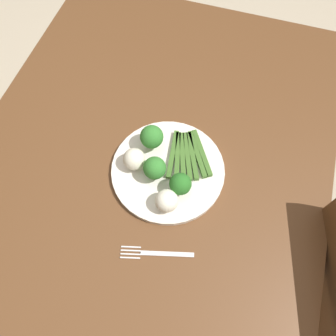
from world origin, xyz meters
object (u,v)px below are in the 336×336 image
object	(u,v)px
dining_table	(151,174)
cauliflower_mid	(167,201)
broccoli_back	(155,168)
broccoli_front	(180,184)
cauliflower_outer_edge	(134,159)
fork	(156,253)
plate	(168,170)
broccoli_back_right	(154,138)
asparagus_bundle	(187,155)

from	to	relation	value
dining_table	cauliflower_mid	distance (m)	0.21
broccoli_back	broccoli_front	bearing A→B (deg)	-106.34
cauliflower_outer_edge	fork	xyz separation A→B (m)	(-0.19, -0.12, -0.04)
cauliflower_outer_edge	cauliflower_mid	xyz separation A→B (m)	(-0.08, -0.11, -0.00)
plate	broccoli_back_right	distance (m)	0.09
fork	broccoli_back	bearing A→B (deg)	-86.36
asparagus_bundle	cauliflower_outer_edge	distance (m)	0.13
asparagus_bundle	fork	bearing A→B (deg)	-21.68
plate	cauliflower_mid	distance (m)	0.10
broccoli_back_right	fork	world-z (taller)	broccoli_back_right
cauliflower_outer_edge	fork	bearing A→B (deg)	-148.67
dining_table	asparagus_bundle	size ratio (longest dim) A/B	7.90
dining_table	cauliflower_outer_edge	world-z (taller)	cauliflower_outer_edge
broccoli_back	fork	distance (m)	0.19
plate	cauliflower_outer_edge	size ratio (longest dim) A/B	5.13
plate	cauliflower_outer_edge	xyz separation A→B (m)	(-0.01, 0.08, 0.03)
dining_table	fork	xyz separation A→B (m)	(-0.23, -0.09, 0.11)
broccoli_front	plate	bearing A→B (deg)	43.87
dining_table	fork	world-z (taller)	fork
plate	broccoli_back_right	bearing A→B (deg)	45.69
dining_table	broccoli_back_right	bearing A→B (deg)	-10.18
broccoli_back	cauliflower_outer_edge	xyz separation A→B (m)	(0.01, 0.06, -0.01)
asparagus_bundle	cauliflower_mid	size ratio (longest dim) A/B	2.79
asparagus_bundle	broccoli_back	xyz separation A→B (m)	(-0.07, 0.06, 0.03)
dining_table	fork	bearing A→B (deg)	-157.99
asparagus_bundle	broccoli_back	bearing A→B (deg)	-60.69
dining_table	cauliflower_mid	world-z (taller)	cauliflower_mid
broccoli_back	cauliflower_mid	bearing A→B (deg)	-142.62
cauliflower_mid	broccoli_front	bearing A→B (deg)	-23.31
plate	fork	bearing A→B (deg)	-170.32
cauliflower_mid	fork	world-z (taller)	cauliflower_mid
plate	cauliflower_outer_edge	world-z (taller)	cauliflower_outer_edge
plate	cauliflower_mid	xyz separation A→B (m)	(-0.09, -0.02, 0.03)
broccoli_back_right	cauliflower_outer_edge	world-z (taller)	broccoli_back_right
cauliflower_outer_edge	cauliflower_mid	size ratio (longest dim) A/B	1.01
plate	asparagus_bundle	world-z (taller)	asparagus_bundle
broccoli_back_right	cauliflower_outer_edge	xyz separation A→B (m)	(-0.06, 0.03, -0.01)
plate	broccoli_back_right	size ratio (longest dim) A/B	3.94
dining_table	fork	size ratio (longest dim) A/B	7.31
broccoli_front	broccoli_back	xyz separation A→B (m)	(0.02, 0.07, 0.00)
broccoli_back_right	fork	size ratio (longest dim) A/B	0.43
broccoli_back_right	dining_table	bearing A→B (deg)	169.82
broccoli_back_right	broccoli_back	size ratio (longest dim) A/B	1.06
broccoli_back_right	plate	bearing A→B (deg)	-134.31
dining_table	asparagus_bundle	distance (m)	0.16
plate	broccoli_back	bearing A→B (deg)	135.86
broccoli_front	cauliflower_outer_edge	bearing A→B (deg)	74.96
broccoli_back	cauliflower_mid	xyz separation A→B (m)	(-0.07, -0.05, -0.01)
broccoli_back_right	broccoli_back	world-z (taller)	broccoli_back_right
broccoli_back_right	cauliflower_outer_edge	bearing A→B (deg)	156.10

